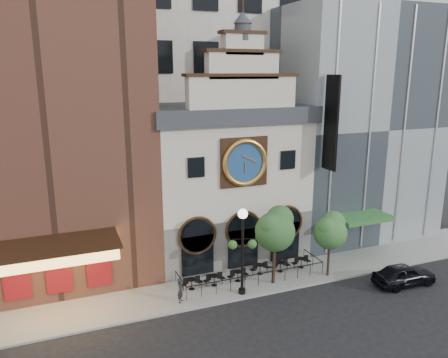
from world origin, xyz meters
TOP-DOWN VIEW (x-y plane):
  - ground at (0.00, 0.00)m, footprint 120.00×120.00m
  - sidewalk at (0.00, 2.50)m, footprint 44.00×5.00m
  - clock_building at (0.00, 7.82)m, footprint 12.60×8.78m
  - theater_building at (-13.00, 9.96)m, footprint 14.00×15.60m
  - retail_building at (12.99, 9.99)m, footprint 14.00×14.40m
  - office_tower at (0.00, 20.00)m, footprint 20.00×16.00m
  - cafe_railing at (0.00, 2.50)m, footprint 10.60×2.60m
  - bistro_0 at (-4.53, 2.44)m, footprint 1.58×0.68m
  - bistro_1 at (-2.89, 2.39)m, footprint 1.58×0.68m
  - bistro_2 at (-1.08, 2.37)m, footprint 1.58×0.68m
  - bistro_3 at (0.91, 2.81)m, footprint 1.58×0.68m
  - bistro_4 at (2.52, 2.61)m, footprint 1.58×0.68m
  - bistro_5 at (4.36, 2.66)m, footprint 1.58×0.68m
  - car_right at (9.86, -2.22)m, footprint 4.70×2.04m
  - pedestrian at (-5.72, 1.05)m, footprint 0.65×0.71m
  - lamppost at (-1.52, 0.64)m, footprint 1.88×0.97m
  - tree_left at (1.26, 1.26)m, footprint 2.92×2.81m
  - tree_right at (5.54, 0.81)m, footprint 2.51×2.42m

SIDE VIEW (x-z plane):
  - ground at x=0.00m, z-range 0.00..0.00m
  - sidewalk at x=0.00m, z-range 0.00..0.15m
  - cafe_railing at x=0.00m, z-range 0.15..1.05m
  - bistro_0 at x=-4.53m, z-range 0.16..1.06m
  - bistro_1 at x=-2.89m, z-range 0.16..1.06m
  - bistro_2 at x=-1.08m, z-range 0.16..1.06m
  - bistro_3 at x=0.91m, z-range 0.16..1.06m
  - bistro_4 at x=2.52m, z-range 0.16..1.06m
  - bistro_5 at x=4.36m, z-range 0.16..1.06m
  - car_right at x=9.86m, z-range 0.00..1.58m
  - pedestrian at x=-5.72m, z-range 0.15..1.77m
  - tree_right at x=5.54m, z-range 1.28..6.12m
  - lamppost at x=-1.52m, z-range 0.87..6.90m
  - tree_left at x=1.26m, z-range 1.46..7.07m
  - clock_building at x=0.00m, z-range -2.64..16.01m
  - retail_building at x=12.99m, z-range 0.14..20.14m
  - theater_building at x=-13.00m, z-range 0.10..25.10m
  - office_tower at x=0.00m, z-range 0.00..40.00m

